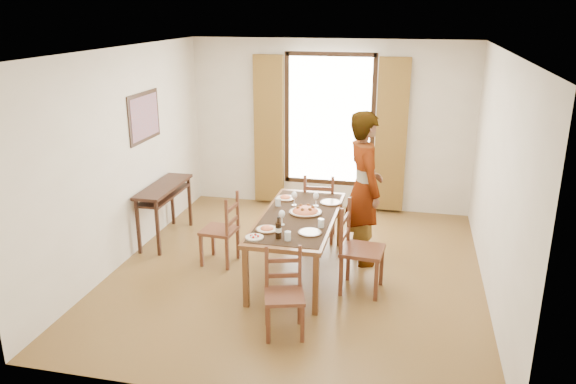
% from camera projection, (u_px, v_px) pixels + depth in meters
% --- Properties ---
extents(ground, '(5.00, 5.00, 0.00)m').
position_uv_depth(ground, '(297.00, 271.00, 7.06)').
color(ground, brown).
rests_on(ground, ground).
extents(room_shell, '(4.60, 5.10, 2.74)m').
position_uv_depth(room_shell, '(300.00, 149.00, 6.69)').
color(room_shell, silver).
rests_on(room_shell, ground).
extents(console_table, '(0.38, 1.20, 0.80)m').
position_uv_depth(console_table, '(164.00, 193.00, 7.82)').
color(console_table, '#321710').
rests_on(console_table, ground).
extents(dining_table, '(0.89, 2.01, 0.76)m').
position_uv_depth(dining_table, '(298.00, 221.00, 6.80)').
color(dining_table, brown).
rests_on(dining_table, ground).
extents(chair_west, '(0.45, 0.45, 0.94)m').
position_uv_depth(chair_west, '(222.00, 231.00, 7.15)').
color(chair_west, '#5C2E1E').
rests_on(chair_west, ground).
extents(chair_north, '(0.47, 0.47, 0.99)m').
position_uv_depth(chair_north, '(319.00, 209.00, 7.86)').
color(chair_north, '#5C2E1E').
rests_on(chair_north, ground).
extents(chair_south, '(0.49, 0.49, 0.89)m').
position_uv_depth(chair_south, '(284.00, 295.00, 5.61)').
color(chair_south, '#5C2E1E').
rests_on(chair_south, ground).
extents(chair_east, '(0.51, 0.51, 1.06)m').
position_uv_depth(chair_east, '(359.00, 251.00, 6.44)').
color(chair_east, '#5C2E1E').
rests_on(chair_east, ground).
extents(man, '(1.06, 1.00, 1.97)m').
position_uv_depth(man, '(364.00, 188.00, 7.06)').
color(man, gray).
rests_on(man, ground).
extents(plate_sw, '(0.27, 0.27, 0.05)m').
position_uv_depth(plate_sw, '(267.00, 228.00, 6.33)').
color(plate_sw, silver).
rests_on(plate_sw, dining_table).
extents(plate_se, '(0.27, 0.27, 0.05)m').
position_uv_depth(plate_se, '(310.00, 231.00, 6.24)').
color(plate_se, silver).
rests_on(plate_se, dining_table).
extents(plate_nw, '(0.27, 0.27, 0.05)m').
position_uv_depth(plate_nw, '(285.00, 197.00, 7.36)').
color(plate_nw, silver).
rests_on(plate_nw, dining_table).
extents(plate_ne, '(0.27, 0.27, 0.05)m').
position_uv_depth(plate_ne, '(331.00, 201.00, 7.20)').
color(plate_ne, silver).
rests_on(plate_ne, dining_table).
extents(pasta_platter, '(0.40, 0.40, 0.10)m').
position_uv_depth(pasta_platter, '(305.00, 209.00, 6.84)').
color(pasta_platter, red).
rests_on(pasta_platter, dining_table).
extents(caprese_plate, '(0.20, 0.20, 0.04)m').
position_uv_depth(caprese_plate, '(254.00, 236.00, 6.12)').
color(caprese_plate, silver).
rests_on(caprese_plate, dining_table).
extents(wine_glass_a, '(0.08, 0.08, 0.18)m').
position_uv_depth(wine_glass_a, '(282.00, 217.00, 6.46)').
color(wine_glass_a, white).
rests_on(wine_glass_a, dining_table).
extents(wine_glass_b, '(0.08, 0.08, 0.18)m').
position_uv_depth(wine_glass_b, '(316.00, 199.00, 7.08)').
color(wine_glass_b, white).
rests_on(wine_glass_b, dining_table).
extents(wine_glass_c, '(0.08, 0.08, 0.18)m').
position_uv_depth(wine_glass_c, '(294.00, 198.00, 7.10)').
color(wine_glass_c, white).
rests_on(wine_glass_c, dining_table).
extents(tumbler_a, '(0.07, 0.07, 0.10)m').
position_uv_depth(tumbler_a, '(321.00, 223.00, 6.41)').
color(tumbler_a, silver).
rests_on(tumbler_a, dining_table).
extents(tumbler_b, '(0.07, 0.07, 0.10)m').
position_uv_depth(tumbler_b, '(278.00, 202.00, 7.10)').
color(tumbler_b, silver).
rests_on(tumbler_b, dining_table).
extents(tumbler_c, '(0.07, 0.07, 0.10)m').
position_uv_depth(tumbler_c, '(288.00, 236.00, 6.05)').
color(tumbler_c, silver).
rests_on(tumbler_c, dining_table).
extents(wine_bottle, '(0.07, 0.07, 0.25)m').
position_uv_depth(wine_bottle, '(278.00, 228.00, 6.08)').
color(wine_bottle, black).
rests_on(wine_bottle, dining_table).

